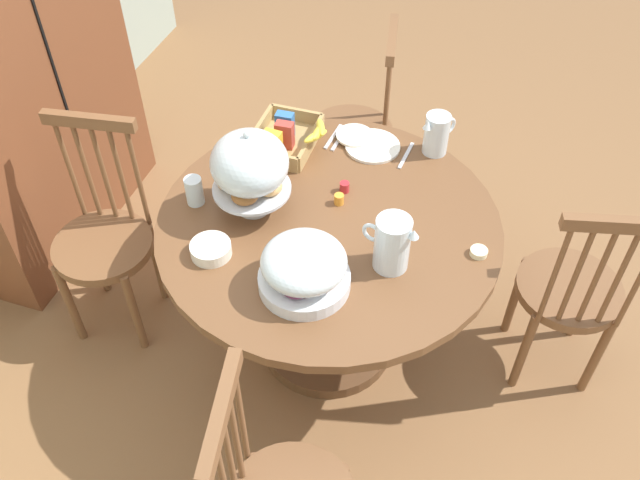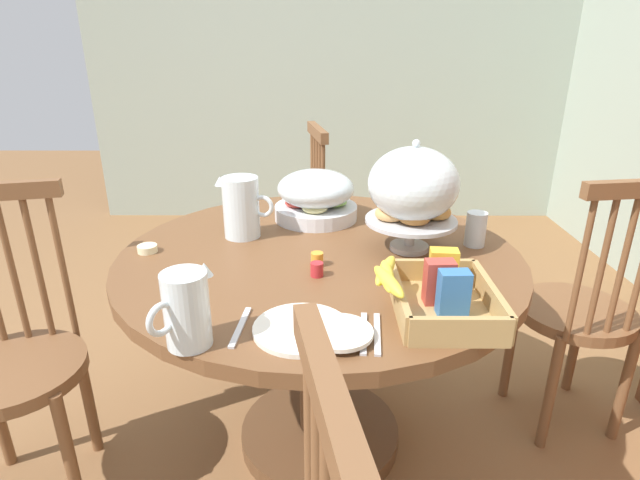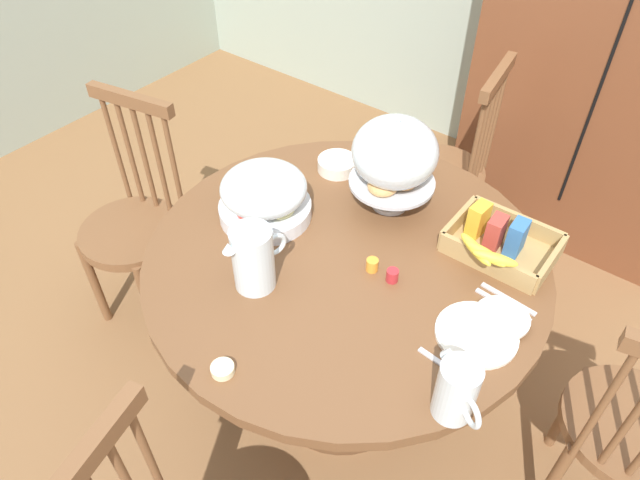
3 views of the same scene
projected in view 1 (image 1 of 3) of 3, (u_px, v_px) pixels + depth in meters
ground_plane at (307, 359)px, 2.91m from camera, size 10.00×10.00×0.00m
dining_table at (328, 260)px, 2.58m from camera, size 1.23×1.23×0.74m
windsor_chair_by_cabinet at (570, 294)px, 2.57m from camera, size 0.41×0.42×0.97m
windsor_chair_facing_door at (356, 132)px, 3.27m from camera, size 0.41×0.41×0.97m
windsor_chair_far_side at (105, 242)px, 2.76m from camera, size 0.40×0.40×0.97m
pastry_stand_with_dome at (250, 166)px, 2.34m from camera, size 0.28×0.28×0.34m
fruit_platter_covered at (304, 268)px, 2.16m from camera, size 0.30×0.30×0.18m
orange_juice_pitcher at (436, 135)px, 2.65m from camera, size 0.16×0.12×0.17m
milk_pitcher at (392, 246)px, 2.22m from camera, size 0.12×0.20×0.20m
cereal_basket at (287, 137)px, 2.70m from camera, size 0.32×0.30×0.12m
china_plate_large at (373, 146)px, 2.72m from camera, size 0.22×0.22×0.01m
china_plate_small at (355, 135)px, 2.75m from camera, size 0.15×0.15×0.01m
cereal_bowl at (211, 249)px, 2.31m from camera, size 0.14×0.14×0.04m
drinking_glass at (194, 191)px, 2.46m from camera, size 0.06×0.06×0.11m
butter_dish at (479, 252)px, 2.31m from camera, size 0.06×0.06×0.02m
jam_jar_strawberry at (344, 187)px, 2.53m from camera, size 0.04×0.04×0.04m
jam_jar_apricot at (339, 199)px, 2.48m from camera, size 0.04×0.04×0.04m
table_knife at (340, 138)px, 2.76m from camera, size 0.17×0.03×0.01m
dinner_fork at (333, 137)px, 2.77m from camera, size 0.17×0.03×0.01m
soup_spoon at (406, 155)px, 2.69m from camera, size 0.17×0.03×0.01m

